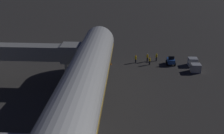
{
  "coord_description": "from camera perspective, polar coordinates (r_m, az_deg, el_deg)",
  "views": [
    {
      "loc": [
        -5.6,
        29.08,
        21.17
      ],
      "look_at": [
        -3.0,
        -14.62,
        3.5
      ],
      "focal_mm": 43.44,
      "sensor_mm": 36.0,
      "label": 1
    }
  ],
  "objects": [
    {
      "name": "ground_crew_by_tug",
      "position": [
        58.77,
        5.02,
        1.8
      ],
      "size": [
        0.4,
        0.4,
        1.78
      ],
      "color": "black",
      "rests_on": "ground_plane"
    },
    {
      "name": "traffic_cone_nose_port",
      "position": [
        57.72,
        -0.2,
        0.76
      ],
      "size": [
        0.36,
        0.36,
        0.55
      ],
      "primitive_type": "cone",
      "color": "orange",
      "rests_on": "ground_plane"
    },
    {
      "name": "jet_bridge",
      "position": [
        49.87,
        -18.41,
        3.0
      ],
      "size": [
        24.0,
        3.4,
        7.44
      ],
      "color": "#9E9E99",
      "rests_on": "ground_plane"
    },
    {
      "name": "ground_crew_by_belt_loader",
      "position": [
        60.38,
        9.33,
        2.15
      ],
      "size": [
        0.4,
        0.4,
        1.78
      ],
      "color": "black",
      "rests_on": "ground_plane"
    },
    {
      "name": "baggage_container_far_row",
      "position": [
        59.63,
        16.61,
        1.08
      ],
      "size": [
        1.83,
        1.77,
        1.65
      ],
      "primitive_type": "cube",
      "color": "#B7BABF",
      "rests_on": "ground_plane"
    },
    {
      "name": "baggage_container_mid_row",
      "position": [
        56.42,
        17.19,
        -0.18
      ],
      "size": [
        1.89,
        1.75,
        1.65
      ],
      "primitive_type": "cube",
      "color": "#B7BABF",
      "rests_on": "ground_plane"
    },
    {
      "name": "ground_crew_marshaller_fwd",
      "position": [
        57.96,
        7.93,
        1.38
      ],
      "size": [
        0.4,
        0.4,
        1.78
      ],
      "color": "black",
      "rests_on": "ground_plane"
    },
    {
      "name": "ground_plane",
      "position": [
        36.4,
        -6.27,
        -13.73
      ],
      "size": [
        320.0,
        320.0,
        0.0
      ],
      "primitive_type": "plane",
      "color": "#383533"
    },
    {
      "name": "traffic_cone_nose_starboard",
      "position": [
        58.14,
        -4.54,
        0.85
      ],
      "size": [
        0.36,
        0.36,
        0.55
      ],
      "primitive_type": "cone",
      "color": "orange",
      "rests_on": "ground_plane"
    },
    {
      "name": "baggage_tug_lead",
      "position": [
        59.05,
        12.28,
        1.26
      ],
      "size": [
        1.86,
        2.27,
        1.95
      ],
      "color": "#234C9E",
      "rests_on": "ground_plane"
    },
    {
      "name": "ground_crew_near_nose_gear",
      "position": [
        59.72,
        7.46,
        2.08
      ],
      "size": [
        0.4,
        0.4,
        1.87
      ],
      "color": "black",
      "rests_on": "ground_plane"
    }
  ]
}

